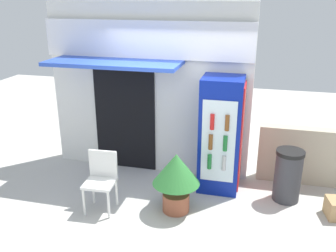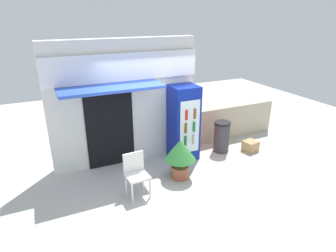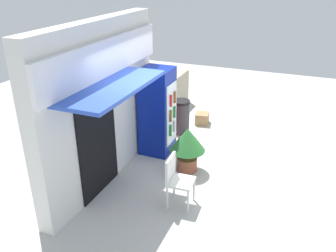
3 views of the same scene
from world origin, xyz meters
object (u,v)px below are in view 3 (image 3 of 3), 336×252
(drink_cooler, at_px, (158,111))
(trash_bin, at_px, (181,117))
(cardboard_box, at_px, (202,118))
(plastic_chair, at_px, (176,177))
(potted_plant_near_shop, at_px, (187,144))

(drink_cooler, distance_m, trash_bin, 1.18)
(trash_bin, relative_size, cardboard_box, 2.35)
(plastic_chair, xyz_separation_m, cardboard_box, (3.37, 0.58, -0.37))
(trash_bin, bearing_deg, potted_plant_near_shop, -155.69)
(trash_bin, bearing_deg, cardboard_box, -23.89)
(plastic_chair, height_order, trash_bin, plastic_chair)
(potted_plant_near_shop, distance_m, trash_bin, 1.74)
(plastic_chair, bearing_deg, trash_bin, 18.68)
(potted_plant_near_shop, height_order, trash_bin, potted_plant_near_shop)
(drink_cooler, height_order, cardboard_box, drink_cooler)
(plastic_chair, height_order, potted_plant_near_shop, potted_plant_near_shop)
(potted_plant_near_shop, xyz_separation_m, cardboard_box, (2.30, 0.40, -0.45))
(plastic_chair, xyz_separation_m, potted_plant_near_shop, (1.07, 0.18, 0.08))
(drink_cooler, xyz_separation_m, potted_plant_near_shop, (-0.53, -0.85, -0.34))
(plastic_chair, distance_m, cardboard_box, 3.44)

